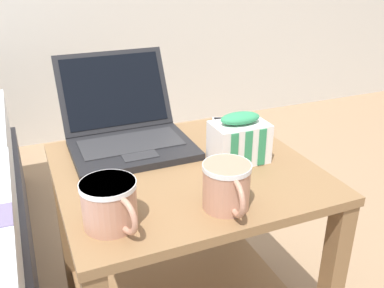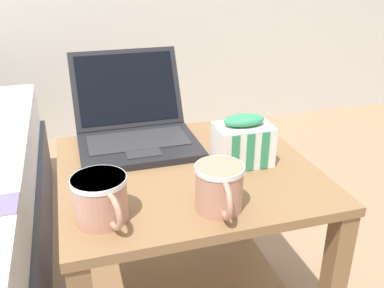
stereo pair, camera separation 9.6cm
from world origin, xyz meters
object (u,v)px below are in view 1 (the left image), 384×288
object	(u,v)px
snack_bag	(239,140)
cell_phone	(226,127)
mug_front_left	(110,202)
mug_front_right	(227,184)
laptop	(127,129)

from	to	relation	value
snack_bag	cell_phone	bearing A→B (deg)	70.90
mug_front_left	mug_front_right	size ratio (longest dim) A/B	1.03
mug_front_left	cell_phone	bearing A→B (deg)	39.56
mug_front_left	cell_phone	xyz separation A→B (m)	(0.42, 0.35, -0.05)
mug_front_left	snack_bag	xyz separation A→B (m)	(0.35, 0.15, 0.01)
snack_bag	cell_phone	xyz separation A→B (m)	(0.07, 0.20, -0.05)
mug_front_left	cell_phone	size ratio (longest dim) A/B	0.91
mug_front_left	mug_front_right	bearing A→B (deg)	-7.46
laptop	cell_phone	size ratio (longest dim) A/B	2.14
mug_front_right	cell_phone	xyz separation A→B (m)	(0.20, 0.38, -0.05)
cell_phone	laptop	bearing A→B (deg)	179.69
laptop	snack_bag	world-z (taller)	laptop
mug_front_right	cell_phone	world-z (taller)	mug_front_right
laptop	cell_phone	xyz separation A→B (m)	(0.30, -0.00, -0.04)
cell_phone	snack_bag	bearing A→B (deg)	-109.10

